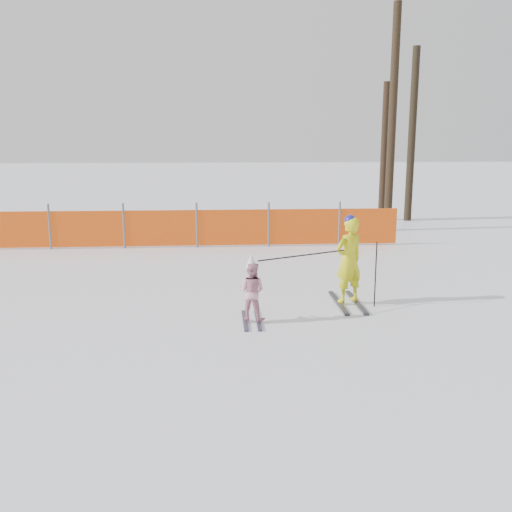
{
  "coord_description": "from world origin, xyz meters",
  "views": [
    {
      "loc": [
        -0.65,
        -9.14,
        3.03
      ],
      "look_at": [
        0.0,
        0.5,
        1.0
      ],
      "focal_mm": 40.0,
      "sensor_mm": 36.0,
      "label": 1
    }
  ],
  "objects": [
    {
      "name": "ground",
      "position": [
        0.0,
        0.0,
        0.0
      ],
      "size": [
        120.0,
        120.0,
        0.0
      ],
      "primitive_type": "plane",
      "color": "white",
      "rests_on": "ground"
    },
    {
      "name": "tree_trunks",
      "position": [
        5.55,
        10.5,
        3.11
      ],
      "size": [
        1.67,
        2.62,
        7.09
      ],
      "color": "black",
      "rests_on": "ground"
    },
    {
      "name": "ski_poles",
      "position": [
        1.35,
        0.51,
        0.85
      ],
      "size": [
        2.19,
        0.82,
        1.19
      ],
      "color": "black",
      "rests_on": "ground"
    },
    {
      "name": "safety_fence",
      "position": [
        -4.48,
        6.56,
        0.56
      ],
      "size": [
        17.67,
        0.06,
        1.25
      ],
      "color": "#595960",
      "rests_on": "ground"
    },
    {
      "name": "adult",
      "position": [
        1.72,
        0.86,
        0.82
      ],
      "size": [
        0.68,
        1.49,
        1.66
      ],
      "color": "black",
      "rests_on": "ground"
    },
    {
      "name": "child",
      "position": [
        -0.11,
        -0.05,
        0.53
      ],
      "size": [
        0.58,
        1.06,
        1.16
      ],
      "color": "black",
      "rests_on": "ground"
    }
  ]
}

